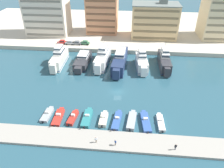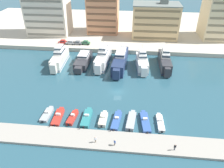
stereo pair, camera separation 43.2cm
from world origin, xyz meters
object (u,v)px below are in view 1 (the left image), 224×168
Objects in this scene: yacht_charcoal_center_right at (164,60)px; car_green_center_left at (85,43)px; motorboat_teal_center_left at (87,118)px; pedestrian_far_side at (176,146)px; motorboat_red_mid_left at (73,118)px; car_silver_left at (70,42)px; yacht_white_mid_left at (103,58)px; car_red_far_left at (62,42)px; pedestrian_mid_deck at (96,139)px; car_grey_mid_left at (77,43)px; motorboat_grey_far_left at (47,115)px; motorboat_white_far_right at (161,122)px; yacht_ivory_far_left at (59,58)px; pedestrian_near_edge at (115,142)px; yacht_white_center at (142,62)px; motorboat_grey_mid_right at (132,121)px; motorboat_blue_right at (146,122)px; yacht_charcoal_left at (83,60)px; motorboat_cream_center at (104,119)px; motorboat_red_left at (58,117)px; motorboat_blue_center_right at (117,121)px; yacht_navy_center_left at (120,60)px.

yacht_charcoal_center_right is 4.37× the size of car_green_center_left.
pedestrian_far_side is (22.15, -8.87, 1.09)m from motorboat_teal_center_left.
motorboat_red_mid_left is 50.62m from car_silver_left.
yacht_white_mid_left is 26.11m from car_red_far_left.
car_grey_mid_left is at bearing 107.47° from pedestrian_mid_deck.
motorboat_white_far_right is (31.07, -0.28, 0.04)m from motorboat_grey_far_left.
yacht_ivory_far_left is 10.61× the size of pedestrian_near_edge.
pedestrian_near_edge is (18.87, -57.95, -1.17)m from car_green_center_left.
car_silver_left is at bearing 152.60° from yacht_white_center.
yacht_charcoal_center_right is at bearing 43.34° from motorboat_grey_far_left.
motorboat_grey_mid_right is (12.08, 0.19, -0.02)m from motorboat_teal_center_left.
motorboat_grey_far_left is 49.54m from car_red_far_left.
yacht_white_center is at bearing 80.58° from pedestrian_near_edge.
motorboat_grey_far_left is (6.01, -31.34, -2.32)m from yacht_ivory_far_left.
motorboat_grey_mid_right is 4.62× the size of pedestrian_far_side.
car_grey_mid_left is (-29.88, 48.73, 2.20)m from motorboat_blue_right.
motorboat_blue_right reaches higher than motorboat_grey_far_left.
motorboat_grey_mid_right is at bearing -55.80° from car_red_far_left.
yacht_white_mid_left is 33.83m from motorboat_red_mid_left.
pedestrian_mid_deck is (17.98, -57.13, -1.13)m from car_grey_mid_left.
car_grey_mid_left is 2.49× the size of pedestrian_near_edge.
yacht_charcoal_left reaches higher than motorboat_blue_right.
motorboat_cream_center is 1.53× the size of car_grey_mid_left.
motorboat_cream_center reaches higher than motorboat_grey_mid_right.
yacht_charcoal_center_right is 11.09× the size of pedestrian_near_edge.
pedestrian_near_edge is (3.93, -8.85, 1.05)m from motorboat_cream_center.
motorboat_blue_right is at bearing 0.15° from motorboat_red_left.
motorboat_blue_center_right is 1.99× the size of car_red_far_left.
yacht_white_mid_left reaches higher than yacht_charcoal_center_right.
pedestrian_far_side is (-1.83, -42.72, -1.01)m from yacht_charcoal_center_right.
motorboat_cream_center is 0.86× the size of motorboat_white_far_right.
motorboat_white_far_right reaches higher than motorboat_red_left.
yacht_charcoal_left is 4.21× the size of car_grey_mid_left.
yacht_white_center is 33.88m from car_grey_mid_left.
motorboat_cream_center reaches higher than motorboat_white_far_right.
motorboat_teal_center_left is at bearing 114.64° from pedestrian_mid_deck.
motorboat_grey_far_left is 3.41m from motorboat_red_left.
yacht_charcoal_left reaches higher than motorboat_red_left.
motorboat_grey_far_left is 0.87× the size of motorboat_red_left.
car_silver_left is (-32.61, 16.90, 0.11)m from yacht_white_center.
yacht_white_center is 33.52m from motorboat_cream_center.
motorboat_teal_center_left is 0.99× the size of motorboat_blue_center_right.
motorboat_cream_center reaches higher than motorboat_grey_far_left.
yacht_ivory_far_left is 2.57× the size of motorboat_grey_far_left.
yacht_navy_center_left reaches higher than car_grey_mid_left.
pedestrian_far_side is (30.20, -41.67, -0.03)m from yacht_charcoal_left.
car_green_center_left is (-34.39, 15.26, 0.11)m from yacht_charcoal_center_right.
motorboat_white_far_right is at bearing 0.73° from motorboat_teal_center_left.
motorboat_blue_center_right is at bearing -63.83° from yacht_charcoal_left.
yacht_white_mid_left is at bearing 95.50° from pedestrian_mid_deck.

